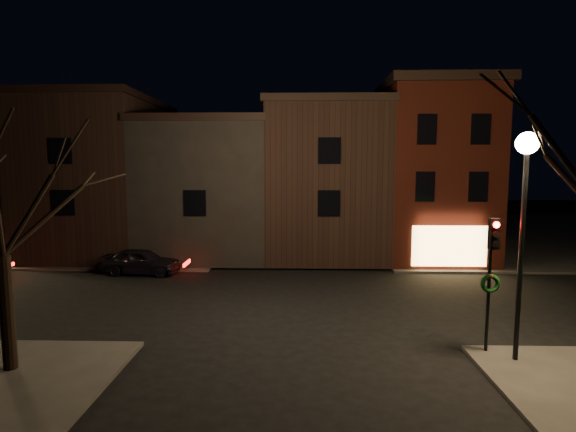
% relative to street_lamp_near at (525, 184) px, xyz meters
% --- Properties ---
extents(ground, '(120.00, 120.00, 0.00)m').
position_rel_street_lamp_near_xyz_m(ground, '(-6.20, 6.00, -5.18)').
color(ground, black).
rests_on(ground, ground).
extents(sidewalk_far_right, '(30.00, 30.00, 0.12)m').
position_rel_street_lamp_near_xyz_m(sidewalk_far_right, '(13.80, 26.00, -5.12)').
color(sidewalk_far_right, '#2D2B28').
rests_on(sidewalk_far_right, ground).
extents(sidewalk_far_left, '(30.00, 30.00, 0.12)m').
position_rel_street_lamp_near_xyz_m(sidewalk_far_left, '(-26.20, 26.00, -5.12)').
color(sidewalk_far_left, '#2D2B28').
rests_on(sidewalk_far_left, ground).
extents(corner_building, '(6.50, 8.50, 10.50)m').
position_rel_street_lamp_near_xyz_m(corner_building, '(1.80, 15.47, 0.22)').
color(corner_building, '#44130C').
rests_on(corner_building, ground).
extents(row_building_a, '(7.30, 10.30, 9.40)m').
position_rel_street_lamp_near_xyz_m(row_building_a, '(-4.70, 16.50, -0.34)').
color(row_building_a, black).
rests_on(row_building_a, ground).
extents(row_building_b, '(7.80, 10.30, 8.40)m').
position_rel_street_lamp_near_xyz_m(row_building_b, '(-11.95, 16.50, -0.85)').
color(row_building_b, black).
rests_on(row_building_b, ground).
extents(row_building_c, '(7.30, 10.30, 9.90)m').
position_rel_street_lamp_near_xyz_m(row_building_c, '(-19.20, 16.50, -0.09)').
color(row_building_c, black).
rests_on(row_building_c, ground).
extents(street_lamp_near, '(0.60, 0.60, 6.48)m').
position_rel_street_lamp_near_xyz_m(street_lamp_near, '(0.00, 0.00, 0.00)').
color(street_lamp_near, black).
rests_on(street_lamp_near, sidewalk_near_right).
extents(traffic_signal, '(0.58, 0.38, 4.05)m').
position_rel_street_lamp_near_xyz_m(traffic_signal, '(-0.60, 0.49, -2.37)').
color(traffic_signal, black).
rests_on(traffic_signal, sidewalk_near_right).
extents(parked_car_a, '(4.20, 1.95, 1.39)m').
position_rel_street_lamp_near_xyz_m(parked_car_a, '(-14.66, 10.50, -4.48)').
color(parked_car_a, black).
rests_on(parked_car_a, ground).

